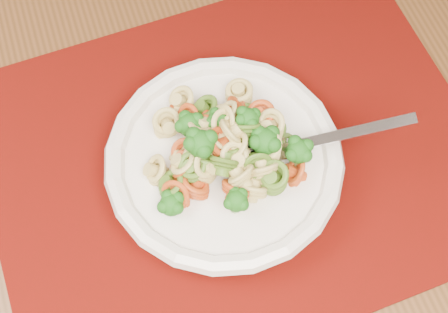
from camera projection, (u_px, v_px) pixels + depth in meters
dining_table at (241, 89)px, 0.78m from camera, size 1.72×1.30×0.73m
placemat at (235, 157)px, 0.64m from camera, size 0.56×0.47×0.00m
pasta_bowl at (224, 162)px, 0.61m from camera, size 0.23×0.23×0.04m
pasta_broccoli_heap at (224, 154)px, 0.59m from camera, size 0.20×0.20×0.06m
fork at (273, 151)px, 0.60m from camera, size 0.17×0.10×0.08m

